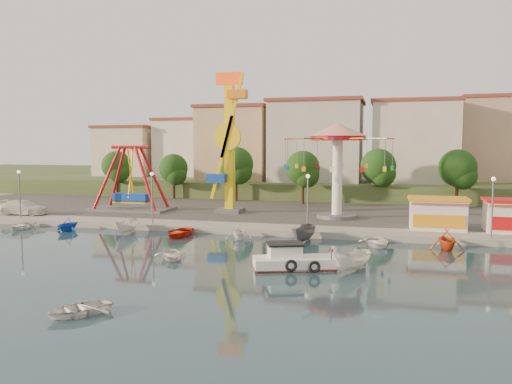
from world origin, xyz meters
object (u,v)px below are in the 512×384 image
(kamikaze_tower, at_px, (230,146))
(pirate_ship_ride, at_px, (131,180))
(skiff, at_px, (352,261))
(van, at_px, (23,207))
(rowboat_a, at_px, (172,255))
(wave_swinger, at_px, (338,149))
(cabin_motorboat, at_px, (292,262))

(kamikaze_tower, bearing_deg, pirate_ship_ride, -176.60)
(skiff, distance_m, van, 41.32)
(rowboat_a, height_order, skiff, skiff)
(wave_swinger, relative_size, rowboat_a, 3.47)
(rowboat_a, bearing_deg, pirate_ship_ride, 92.88)
(cabin_motorboat, xyz_separation_m, van, (-34.47, 15.16, 0.92))
(wave_swinger, distance_m, cabin_motorboat, 22.98)
(pirate_ship_ride, distance_m, cabin_motorboat, 32.98)
(kamikaze_tower, bearing_deg, rowboat_a, -83.92)
(pirate_ship_ride, height_order, skiff, pirate_ship_ride)
(wave_swinger, xyz_separation_m, skiff, (3.10, -21.32, -7.48))
(kamikaze_tower, relative_size, skiff, 4.46)
(van, bearing_deg, cabin_motorboat, -119.13)
(pirate_ship_ride, height_order, kamikaze_tower, kamikaze_tower)
(pirate_ship_ride, relative_size, kamikaze_tower, 0.61)
(pirate_ship_ride, distance_m, skiff, 35.88)
(wave_swinger, height_order, rowboat_a, wave_swinger)
(pirate_ship_ride, xyz_separation_m, kamikaze_tower, (12.61, 0.75, 4.20))
(cabin_motorboat, bearing_deg, wave_swinger, 67.09)
(pirate_ship_ride, height_order, wave_swinger, wave_swinger)
(wave_swinger, height_order, cabin_motorboat, wave_swinger)
(skiff, bearing_deg, wave_swinger, 131.18)
(rowboat_a, height_order, van, van)
(pirate_ship_ride, bearing_deg, van, -146.22)
(kamikaze_tower, height_order, skiff, kamikaze_tower)
(kamikaze_tower, xyz_separation_m, wave_swinger, (12.66, -1.08, -0.40))
(skiff, height_order, van, van)
(pirate_ship_ride, height_order, rowboat_a, pirate_ship_ride)
(cabin_motorboat, relative_size, rowboat_a, 1.78)
(wave_swinger, xyz_separation_m, cabin_motorboat, (-0.98, -21.64, -7.67))
(cabin_motorboat, relative_size, skiff, 1.61)
(cabin_motorboat, distance_m, van, 37.67)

